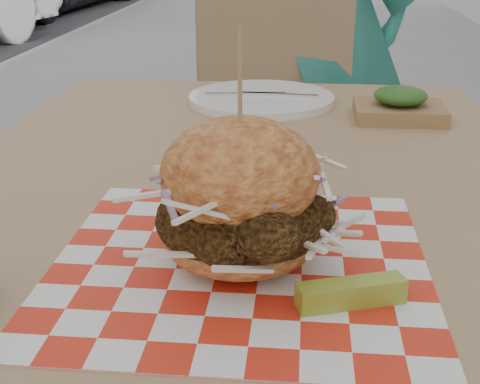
{
  "coord_description": "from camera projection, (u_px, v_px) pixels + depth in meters",
  "views": [
    {
      "loc": [
        0.02,
        -1.04,
        1.06
      ],
      "look_at": [
        -0.04,
        -0.47,
        0.82
      ],
      "focal_mm": 50.0,
      "sensor_mm": 36.0,
      "label": 1
    }
  ],
  "objects": [
    {
      "name": "pickle_spear",
      "position": [
        351.0,
        293.0,
        0.57
      ],
      "size": [
        0.1,
        0.05,
        0.02
      ],
      "primitive_type": "cube",
      "rotation": [
        0.0,
        0.0,
        0.33
      ],
      "color": "#93A12F",
      "rests_on": "paper_liner"
    },
    {
      "name": "kraft_tray",
      "position": [
        400.0,
        106.0,
        1.13
      ],
      "size": [
        0.15,
        0.12,
        0.06
      ],
      "color": "olive",
      "rests_on": "patio_table"
    },
    {
      "name": "place_setting",
      "position": [
        261.0,
        99.0,
        1.24
      ],
      "size": [
        0.27,
        0.27,
        0.02
      ],
      "color": "white",
      "rests_on": "patio_table"
    },
    {
      "name": "patio_table",
      "position": [
        239.0,
        241.0,
        0.88
      ],
      "size": [
        0.8,
        1.2,
        0.75
      ],
      "color": "#A4855B",
      "rests_on": "ground"
    },
    {
      "name": "sandwich",
      "position": [
        240.0,
        203.0,
        0.63
      ],
      "size": [
        0.2,
        0.2,
        0.22
      ],
      "color": "orange",
      "rests_on": "paper_liner"
    },
    {
      "name": "paper_liner",
      "position": [
        240.0,
        262.0,
        0.65
      ],
      "size": [
        0.36,
        0.36,
        0.0
      ],
      "primitive_type": "cube",
      "color": "red",
      "rests_on": "patio_table"
    },
    {
      "name": "patio_chair",
      "position": [
        261.0,
        132.0,
        1.75
      ],
      "size": [
        0.53,
        0.53,
        0.95
      ],
      "rotation": [
        0.0,
        0.0,
        0.3
      ],
      "color": "#A4855B",
      "rests_on": "ground"
    }
  ]
}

